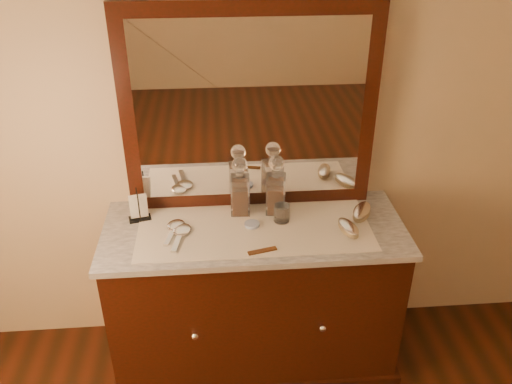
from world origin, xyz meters
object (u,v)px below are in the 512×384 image
pin_dish (252,224)px  hand_mirror_outer (175,227)px  decanter_right (276,191)px  brush_far (362,212)px  hand_mirror_inner (181,232)px  decanter_left (240,192)px  napkin_rack (139,208)px  brush_near (348,228)px  mirror_frame (250,110)px  comb (262,251)px  dresser_cabinet (254,298)px

pin_dish → hand_mirror_outer: 0.37m
pin_dish → decanter_right: 0.21m
brush_far → hand_mirror_inner: 0.88m
decanter_left → hand_mirror_inner: (-0.29, -0.17, -0.11)m
brush_far → hand_mirror_outer: (-0.91, -0.04, -0.02)m
napkin_rack → brush_near: 1.01m
mirror_frame → pin_dish: 0.54m
napkin_rack → hand_mirror_inner: 0.26m
brush_near → decanter_right: bearing=146.4°
comb → mirror_frame: bearing=78.5°
dresser_cabinet → comb: (0.02, -0.20, 0.45)m
mirror_frame → decanter_right: 0.41m
decanter_right → brush_near: size_ratio=1.82×
napkin_rack → dresser_cabinet: bearing=-12.1°
decanter_left → brush_near: (0.49, -0.22, -0.09)m
brush_near → hand_mirror_outer: size_ratio=0.76×
decanter_left → hand_mirror_outer: decanter_left is taller
hand_mirror_outer → brush_far: bearing=2.4°
decanter_left → brush_far: bearing=-8.5°
decanter_left → hand_mirror_inner: size_ratio=1.30×
comb → decanter_right: decanter_right is taller
decanter_left → hand_mirror_outer: bearing=-158.4°
mirror_frame → brush_near: 0.72m
comb → decanter_right: bearing=59.7°
dresser_cabinet → hand_mirror_outer: (-0.38, 0.01, 0.45)m
mirror_frame → hand_mirror_outer: size_ratio=5.39×
napkin_rack → brush_near: (0.98, -0.20, -0.04)m
decanter_right → brush_far: size_ratio=1.62×
pin_dish → mirror_frame: bearing=87.6°
pin_dish → comb: size_ratio=0.55×
pin_dish → brush_far: size_ratio=0.39×
pin_dish → hand_mirror_inner: size_ratio=0.31×
decanter_left → hand_mirror_inner: decanter_left is taller
decanter_left → hand_mirror_outer: (-0.32, -0.13, -0.11)m
napkin_rack → hand_mirror_outer: 0.21m
dresser_cabinet → comb: 0.49m
dresser_cabinet → hand_mirror_inner: 0.57m
brush_near → hand_mirror_outer: 0.82m
napkin_rack → hand_mirror_inner: bearing=-36.5°
mirror_frame → hand_mirror_outer: bearing=-148.0°
napkin_rack → brush_far: size_ratio=0.84×
napkin_rack → brush_near: size_ratio=0.94×
napkin_rack → decanter_left: 0.50m
decanter_left → brush_near: decanter_left is taller
hand_mirror_inner → brush_near: bearing=-3.6°
mirror_frame → comb: size_ratio=9.08×
pin_dish → comb: bearing=-82.1°
dresser_cabinet → comb: comb is taller
brush_near → mirror_frame: bearing=143.0°
napkin_rack → decanter_left: decanter_left is taller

